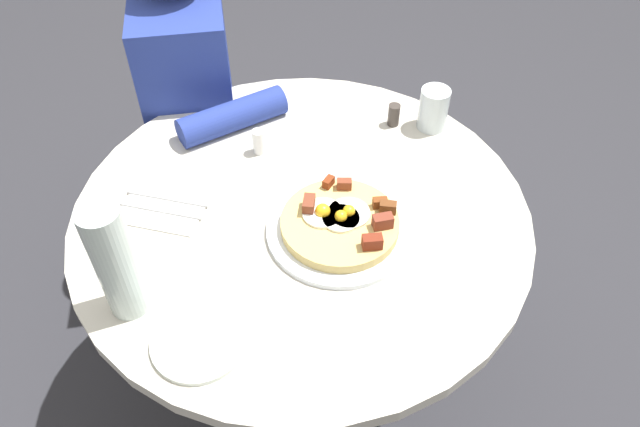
# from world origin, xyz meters

# --- Properties ---
(ground_plane) EXTENTS (6.00, 6.00, 0.00)m
(ground_plane) POSITION_xyz_m (0.00, 0.00, 0.00)
(ground_plane) COLOR #2D2D33
(dining_table) EXTENTS (0.95, 0.95, 0.72)m
(dining_table) POSITION_xyz_m (0.00, 0.00, 0.55)
(dining_table) COLOR beige
(dining_table) RESTS_ON ground_plane
(person_seated) EXTENTS (0.53, 0.38, 1.14)m
(person_seated) POSITION_xyz_m (0.55, 0.22, 0.51)
(person_seated) COLOR #2D2D33
(person_seated) RESTS_ON ground_plane
(pizza_plate) EXTENTS (0.29, 0.29, 0.01)m
(pizza_plate) POSITION_xyz_m (-0.07, -0.07, 0.72)
(pizza_plate) COLOR white
(pizza_plate) RESTS_ON dining_table
(breakfast_pizza) EXTENTS (0.24, 0.24, 0.05)m
(breakfast_pizza) POSITION_xyz_m (-0.07, -0.07, 0.74)
(breakfast_pizza) COLOR tan
(breakfast_pizza) RESTS_ON pizza_plate
(bread_plate) EXTENTS (0.17, 0.17, 0.01)m
(bread_plate) POSITION_xyz_m (-0.28, 0.22, 0.72)
(bread_plate) COLOR silver
(bread_plate) RESTS_ON dining_table
(napkin) EXTENTS (0.20, 0.21, 0.00)m
(napkin) POSITION_xyz_m (0.06, 0.28, 0.72)
(napkin) COLOR white
(napkin) RESTS_ON dining_table
(fork) EXTENTS (0.08, 0.17, 0.00)m
(fork) POSITION_xyz_m (0.07, 0.27, 0.72)
(fork) COLOR silver
(fork) RESTS_ON napkin
(knife) EXTENTS (0.08, 0.17, 0.00)m
(knife) POSITION_xyz_m (0.04, 0.29, 0.72)
(knife) COLOR silver
(knife) RESTS_ON napkin
(water_glass) EXTENTS (0.07, 0.07, 0.10)m
(water_glass) POSITION_xyz_m (0.22, -0.34, 0.77)
(water_glass) COLOR silver
(water_glass) RESTS_ON dining_table
(water_bottle) EXTENTS (0.07, 0.07, 0.24)m
(water_bottle) POSITION_xyz_m (-0.19, 0.34, 0.84)
(water_bottle) COLOR silver
(water_bottle) RESTS_ON dining_table
(salt_shaker) EXTENTS (0.03, 0.03, 0.06)m
(salt_shaker) POSITION_xyz_m (0.20, 0.07, 0.75)
(salt_shaker) COLOR white
(salt_shaker) RESTS_ON dining_table
(pepper_shaker) EXTENTS (0.03, 0.03, 0.05)m
(pepper_shaker) POSITION_xyz_m (0.24, -0.26, 0.74)
(pepper_shaker) COLOR #3F3833
(pepper_shaker) RESTS_ON dining_table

